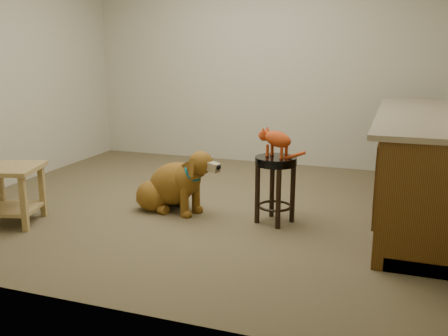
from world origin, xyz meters
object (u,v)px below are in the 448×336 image
at_px(wood_stool, 406,150).
at_px(side_table, 11,186).
at_px(tabby_kitten, 275,140).
at_px(golden_retriever, 173,185).
at_px(padded_stool, 275,176).

height_order(wood_stool, side_table, wood_stool).
distance_m(wood_stool, tabby_kitten, 1.99).
height_order(side_table, golden_retriever, golden_retriever).
bearing_deg(wood_stool, side_table, -142.64).
distance_m(padded_stool, side_table, 2.27).
xyz_separation_m(wood_stool, golden_retriever, (-2.02, -1.65, -0.15)).
bearing_deg(golden_retriever, side_table, -130.12).
distance_m(wood_stool, golden_retriever, 2.62).
bearing_deg(golden_retriever, wood_stool, 55.24).
xyz_separation_m(padded_stool, tabby_kitten, (-0.01, 0.00, 0.32)).
xyz_separation_m(golden_retriever, tabby_kitten, (0.96, -0.00, 0.49)).
xyz_separation_m(wood_stool, side_table, (-3.18, -2.43, -0.06)).
height_order(golden_retriever, tabby_kitten, tabby_kitten).
bearing_deg(padded_stool, tabby_kitten, 153.20).
bearing_deg(wood_stool, golden_retriever, -140.77).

